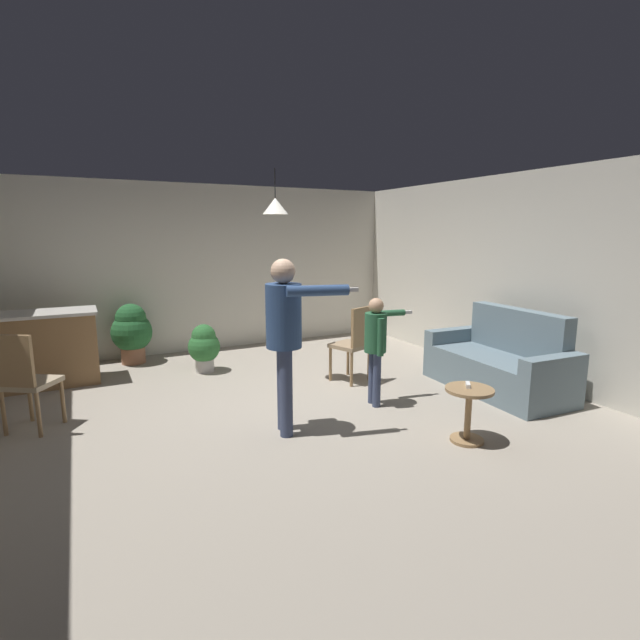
% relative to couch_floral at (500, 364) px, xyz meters
% --- Properties ---
extents(ground, '(7.68, 7.68, 0.00)m').
position_rel_couch_floral_xyz_m(ground, '(-2.55, 0.60, -0.33)').
color(ground, '#9E9384').
extents(wall_back, '(6.40, 0.10, 2.70)m').
position_rel_couch_floral_xyz_m(wall_back, '(-2.55, 3.80, 1.02)').
color(wall_back, silver).
rests_on(wall_back, ground).
extents(wall_right, '(0.10, 6.40, 2.70)m').
position_rel_couch_floral_xyz_m(wall_right, '(0.65, 0.60, 1.02)').
color(wall_right, silver).
rests_on(wall_right, ground).
extents(couch_floral, '(0.95, 1.85, 1.00)m').
position_rel_couch_floral_xyz_m(couch_floral, '(0.00, 0.00, 0.00)').
color(couch_floral, slate).
rests_on(couch_floral, ground).
extents(kitchen_counter, '(1.26, 0.66, 0.95)m').
position_rel_couch_floral_xyz_m(kitchen_counter, '(-5.00, 2.79, 0.15)').
color(kitchen_counter, olive).
rests_on(kitchen_counter, ground).
extents(side_table_by_couch, '(0.44, 0.44, 0.52)m').
position_rel_couch_floral_xyz_m(side_table_by_couch, '(-1.43, -0.93, -0.00)').
color(side_table_by_couch, '#99754C').
rests_on(side_table_by_couch, ground).
extents(person_adult, '(0.77, 0.62, 1.69)m').
position_rel_couch_floral_xyz_m(person_adult, '(-2.85, 0.04, 0.72)').
color(person_adult, '#384260').
rests_on(person_adult, ground).
extents(person_child, '(0.65, 0.35, 1.23)m').
position_rel_couch_floral_xyz_m(person_child, '(-1.66, 0.27, 0.43)').
color(person_child, '#384260').
rests_on(person_child, ground).
extents(dining_chair_by_counter, '(0.54, 0.54, 1.00)m').
position_rel_couch_floral_xyz_m(dining_chair_by_counter, '(-1.43, 1.10, 0.21)').
color(dining_chair_by_counter, '#99754C').
rests_on(dining_chair_by_counter, ground).
extents(dining_chair_near_wall, '(0.58, 0.58, 1.00)m').
position_rel_couch_floral_xyz_m(dining_chair_near_wall, '(-5.09, 1.19, 0.21)').
color(dining_chair_near_wall, '#99754C').
rests_on(dining_chair_near_wall, ground).
extents(potted_plant_corner, '(0.44, 0.44, 0.68)m').
position_rel_couch_floral_xyz_m(potted_plant_corner, '(-3.06, 2.45, 0.04)').
color(potted_plant_corner, '#B7B2AD').
rests_on(potted_plant_corner, ground).
extents(potted_plant_by_wall, '(0.59, 0.59, 0.90)m').
position_rel_couch_floral_xyz_m(potted_plant_by_wall, '(-3.91, 3.39, 0.16)').
color(potted_plant_by_wall, brown).
rests_on(potted_plant_by_wall, ground).
extents(spare_remote_on_table, '(0.11, 0.12, 0.04)m').
position_rel_couch_floral_xyz_m(spare_remote_on_table, '(-1.42, -0.89, 0.21)').
color(spare_remote_on_table, white).
rests_on(spare_remote_on_table, side_table_by_couch).
extents(ceiling_light_pendant, '(0.32, 0.32, 0.55)m').
position_rel_couch_floral_xyz_m(ceiling_light_pendant, '(-2.31, 1.58, 1.92)').
color(ceiling_light_pendant, silver).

